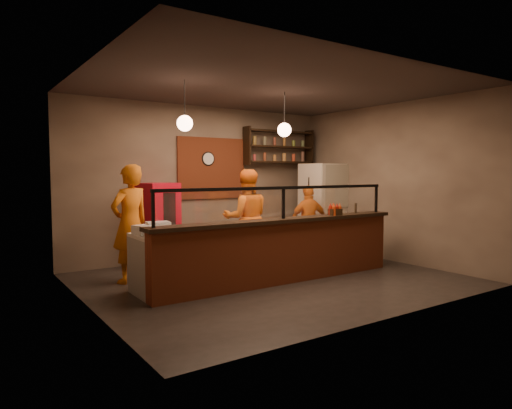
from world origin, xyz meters
TOP-DOWN VIEW (x-y plane):
  - floor at (0.00, 0.00)m, footprint 6.00×6.00m
  - ceiling at (0.00, 0.00)m, footprint 6.00×6.00m
  - wall_back at (0.00, 2.50)m, footprint 6.00×0.00m
  - wall_left at (-3.00, 0.00)m, footprint 0.00×5.00m
  - wall_right at (3.00, 0.00)m, footprint 0.00×5.00m
  - wall_front at (0.00, -2.50)m, footprint 6.00×0.00m
  - brick_patch at (0.20, 2.47)m, footprint 1.60×0.04m
  - service_counter at (0.00, -0.30)m, footprint 4.60×0.25m
  - counter_ledge at (0.00, -0.30)m, footprint 4.70×0.37m
  - worktop_cabinet at (0.00, 0.20)m, footprint 4.60×0.75m
  - worktop at (0.00, 0.20)m, footprint 4.60×0.75m
  - sneeze_guard at (0.00, -0.30)m, footprint 4.50×0.05m
  - wall_shelving at (1.90, 2.32)m, footprint 1.84×0.28m
  - wall_clock at (0.10, 2.46)m, footprint 0.30×0.04m
  - pendant_left at (-1.50, 0.20)m, footprint 0.24×0.24m
  - pendant_right at (0.40, 0.20)m, footprint 0.24×0.24m
  - cook_left at (-2.05, 1.15)m, footprint 0.82×0.67m
  - cook_mid at (0.23, 1.15)m, footprint 1.11×1.00m
  - cook_right at (1.79, 1.13)m, footprint 0.96×0.56m
  - fridge at (2.60, 1.60)m, footprint 0.87×0.82m
  - red_cooler at (-1.18, 2.15)m, footprint 0.84×0.80m
  - pizza_dough at (0.90, 0.29)m, footprint 0.57×0.57m
  - prep_tub_a at (-2.15, 0.26)m, footprint 0.34×0.30m
  - prep_tub_b at (-1.90, 0.31)m, footprint 0.38×0.32m
  - prep_tub_c at (-2.07, 0.01)m, footprint 0.29×0.24m
  - rolling_pin at (-1.79, 0.30)m, footprint 0.35×0.15m
  - condiment_caddy at (1.11, -0.35)m, footprint 0.23×0.19m
  - pepper_mill at (1.73, -0.25)m, footprint 0.05×0.05m
  - small_plate at (1.20, -0.24)m, footprint 0.23×0.23m

SIDE VIEW (x-z plane):
  - floor at x=0.00m, z-range 0.00..0.00m
  - worktop_cabinet at x=0.00m, z-range 0.00..0.85m
  - service_counter at x=0.00m, z-range 0.00..1.00m
  - cook_right at x=1.79m, z-range 0.00..1.54m
  - red_cooler at x=-1.18m, z-range 0.00..1.61m
  - worktop at x=0.00m, z-range 0.85..0.90m
  - pizza_dough at x=0.90m, z-range 0.90..0.91m
  - rolling_pin at x=-1.79m, z-range 0.90..0.96m
  - cook_mid at x=0.23m, z-range 0.00..1.87m
  - prep_tub_c at x=-2.07m, z-range 0.90..1.04m
  - prep_tub_a at x=-2.15m, z-range 0.90..1.04m
  - cook_left at x=-2.05m, z-range 0.00..1.94m
  - prep_tub_b at x=-1.90m, z-range 0.90..1.07m
  - fridge at x=2.60m, z-range 0.00..2.01m
  - counter_ledge at x=0.00m, z-range 1.00..1.06m
  - small_plate at x=1.20m, z-range 1.06..1.07m
  - condiment_caddy at x=1.11m, z-range 1.06..1.17m
  - pepper_mill at x=1.73m, z-range 1.06..1.24m
  - sneeze_guard at x=0.00m, z-range 1.11..1.63m
  - wall_back at x=0.00m, z-range -1.40..4.60m
  - wall_left at x=-3.00m, z-range -0.90..4.10m
  - wall_right at x=3.00m, z-range -0.90..4.10m
  - wall_front at x=0.00m, z-range -1.40..4.60m
  - brick_patch at x=0.20m, z-range 1.25..2.55m
  - wall_clock at x=0.10m, z-range 1.95..2.25m
  - wall_shelving at x=1.90m, z-range 1.98..2.83m
  - pendant_left at x=-1.50m, z-range 2.17..2.94m
  - pendant_right at x=0.40m, z-range 2.17..2.94m
  - ceiling at x=0.00m, z-range 3.20..3.20m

